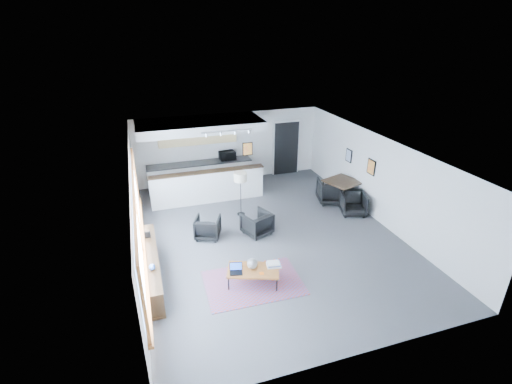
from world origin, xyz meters
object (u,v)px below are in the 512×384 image
object	(u,v)px
dining_table	(343,183)
dining_chair_near	(353,205)
coffee_table	(253,270)
armchair_left	(208,226)
armchair_right	(257,222)
laptop	(236,269)
ceramic_pot	(252,264)
book_stack	(274,264)
microwave	(227,155)
floor_lamp	(240,178)
dining_chair_far	(331,192)

from	to	relation	value
dining_table	dining_chair_near	world-z (taller)	dining_table
coffee_table	armchair_left	distance (m)	2.45
armchair_right	dining_chair_near	distance (m)	3.30
laptop	coffee_table	bearing A→B (deg)	7.46
ceramic_pot	armchair_left	bearing A→B (deg)	104.40
book_stack	microwave	bearing A→B (deg)	86.13
laptop	floor_lamp	xyz separation A→B (m)	(1.07, 3.37, 0.79)
ceramic_pot	floor_lamp	xyz separation A→B (m)	(0.67, 3.35, 0.73)
floor_lamp	dining_table	xyz separation A→B (m)	(3.40, -0.32, -0.47)
armchair_right	dining_chair_far	xyz separation A→B (m)	(3.05, 1.26, -0.00)
ceramic_pot	dining_chair_far	xyz separation A→B (m)	(3.84, 3.33, -0.14)
armchair_right	laptop	bearing A→B (deg)	38.88
coffee_table	dining_table	world-z (taller)	dining_table
laptop	ceramic_pot	distance (m)	0.40
dining_table	dining_chair_near	distance (m)	0.87
dining_table	dining_chair_near	bearing A→B (deg)	-90.00
dining_chair_near	book_stack	bearing A→B (deg)	-128.47
armchair_left	dining_chair_near	size ratio (longest dim) A/B	1.05
ceramic_pot	laptop	bearing A→B (deg)	-177.93
laptop	armchair_right	world-z (taller)	armchair_right
armchair_left	dining_table	bearing A→B (deg)	-148.84
laptop	dining_chair_near	distance (m)	5.03
book_stack	floor_lamp	bearing A→B (deg)	87.11
ceramic_pot	dining_chair_near	distance (m)	4.68
book_stack	dining_table	world-z (taller)	dining_table
laptop	microwave	world-z (taller)	microwave
dining_chair_far	armchair_right	bearing A→B (deg)	37.30
armchair_right	dining_chair_near	size ratio (longest dim) A/B	1.13
coffee_table	dining_table	size ratio (longest dim) A/B	1.04
coffee_table	laptop	bearing A→B (deg)	-165.48
laptop	microwave	bearing A→B (deg)	91.02
armchair_right	microwave	world-z (taller)	microwave
dining_table	ceramic_pot	bearing A→B (deg)	-143.31
floor_lamp	ceramic_pot	bearing A→B (deg)	-101.37
laptop	ceramic_pot	bearing A→B (deg)	15.31
coffee_table	dining_table	distance (m)	5.13
laptop	armchair_right	xyz separation A→B (m)	(1.18, 2.08, -0.08)
ceramic_pot	dining_chair_near	xyz separation A→B (m)	(4.08, 2.30, -0.18)
laptop	dining_chair_far	world-z (taller)	dining_chair_far
armchair_left	armchair_right	xyz separation A→B (m)	(1.38, -0.25, 0.03)
coffee_table	book_stack	bearing A→B (deg)	18.63
laptop	floor_lamp	world-z (taller)	floor_lamp
floor_lamp	dining_chair_far	world-z (taller)	floor_lamp
floor_lamp	dining_table	distance (m)	3.45
armchair_right	ceramic_pot	bearing A→B (deg)	47.61
dining_table	dining_chair_far	bearing A→B (deg)	130.06
coffee_table	ceramic_pot	distance (m)	0.16
armchair_right	dining_chair_far	bearing A→B (deg)	-179.17
coffee_table	armchair_left	xyz separation A→B (m)	(-0.60, 2.37, -0.01)
ceramic_pot	dining_chair_near	size ratio (longest dim) A/B	0.38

